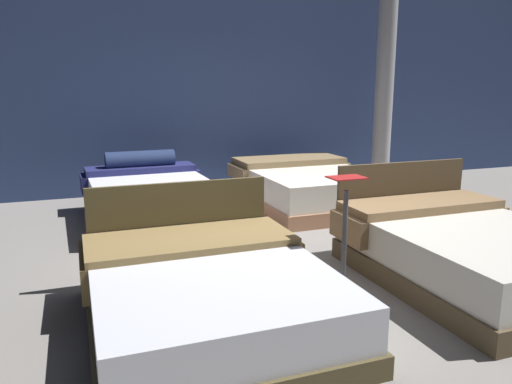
{
  "coord_description": "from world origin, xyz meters",
  "views": [
    {
      "loc": [
        -1.97,
        -4.61,
        1.66
      ],
      "look_at": [
        -0.11,
        0.4,
        0.52
      ],
      "focal_mm": 34.57,
      "sensor_mm": 36.0,
      "label": 1
    }
  ],
  "objects_px": {
    "bed_3": "(308,187)",
    "price_sign": "(344,251)",
    "support_pillar": "(385,81)",
    "bed_2": "(151,199)",
    "bed_1": "(468,251)",
    "bed_0": "(208,292)"
  },
  "relations": [
    {
      "from": "price_sign",
      "to": "support_pillar",
      "type": "distance_m",
      "value": 4.87
    },
    {
      "from": "bed_2",
      "to": "bed_3",
      "type": "xyz_separation_m",
      "value": [
        2.19,
        -0.01,
        0.0
      ]
    },
    {
      "from": "bed_3",
      "to": "price_sign",
      "type": "distance_m",
      "value": 3.06
    },
    {
      "from": "bed_1",
      "to": "bed_2",
      "type": "relative_size",
      "value": 0.99
    },
    {
      "from": "bed_1",
      "to": "bed_2",
      "type": "distance_m",
      "value": 3.74
    },
    {
      "from": "price_sign",
      "to": "support_pillar",
      "type": "bearing_deg",
      "value": 52.36
    },
    {
      "from": "bed_2",
      "to": "price_sign",
      "type": "bearing_deg",
      "value": -71.07
    },
    {
      "from": "bed_1",
      "to": "price_sign",
      "type": "height_order",
      "value": "price_sign"
    },
    {
      "from": "bed_3",
      "to": "support_pillar",
      "type": "relative_size",
      "value": 0.62
    },
    {
      "from": "bed_0",
      "to": "bed_2",
      "type": "distance_m",
      "value": 2.99
    },
    {
      "from": "bed_0",
      "to": "bed_1",
      "type": "bearing_deg",
      "value": 0.28
    },
    {
      "from": "bed_0",
      "to": "support_pillar",
      "type": "height_order",
      "value": "support_pillar"
    },
    {
      "from": "bed_1",
      "to": "price_sign",
      "type": "bearing_deg",
      "value": 175.05
    },
    {
      "from": "bed_2",
      "to": "bed_3",
      "type": "bearing_deg",
      "value": -2.3
    },
    {
      "from": "price_sign",
      "to": "bed_2",
      "type": "bearing_deg",
      "value": 111.0
    },
    {
      "from": "bed_0",
      "to": "support_pillar",
      "type": "distance_m",
      "value": 5.74
    },
    {
      "from": "bed_3",
      "to": "support_pillar",
      "type": "bearing_deg",
      "value": 24.66
    },
    {
      "from": "bed_3",
      "to": "bed_0",
      "type": "bearing_deg",
      "value": -127.62
    },
    {
      "from": "price_sign",
      "to": "support_pillar",
      "type": "relative_size",
      "value": 0.28
    },
    {
      "from": "bed_0",
      "to": "bed_3",
      "type": "relative_size",
      "value": 0.91
    },
    {
      "from": "bed_0",
      "to": "bed_2",
      "type": "relative_size",
      "value": 0.93
    },
    {
      "from": "bed_2",
      "to": "bed_3",
      "type": "relative_size",
      "value": 0.98
    }
  ]
}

